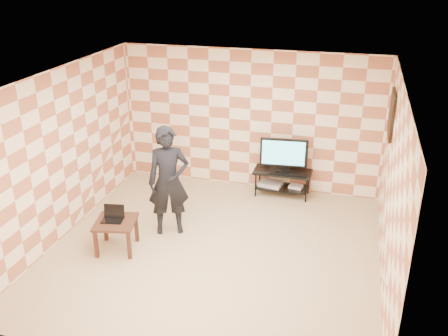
# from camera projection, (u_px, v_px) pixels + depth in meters

# --- Properties ---
(floor) EXTENTS (5.00, 5.00, 0.00)m
(floor) POSITION_uv_depth(u_px,v_px,m) (214.00, 250.00, 7.81)
(floor) COLOR tan
(floor) RESTS_ON ground
(wall_back) EXTENTS (5.00, 0.02, 2.70)m
(wall_back) POSITION_uv_depth(u_px,v_px,m) (250.00, 120.00, 9.49)
(wall_back) COLOR #F6E1C1
(wall_back) RESTS_ON ground
(wall_front) EXTENTS (5.00, 0.02, 2.70)m
(wall_front) POSITION_uv_depth(u_px,v_px,m) (144.00, 266.00, 5.06)
(wall_front) COLOR #F6E1C1
(wall_front) RESTS_ON ground
(wall_left) EXTENTS (0.02, 5.00, 2.70)m
(wall_left) POSITION_uv_depth(u_px,v_px,m) (62.00, 154.00, 7.88)
(wall_left) COLOR #F6E1C1
(wall_left) RESTS_ON ground
(wall_right) EXTENTS (0.02, 5.00, 2.70)m
(wall_right) POSITION_uv_depth(u_px,v_px,m) (392.00, 191.00, 6.68)
(wall_right) COLOR #F6E1C1
(wall_right) RESTS_ON ground
(ceiling) EXTENTS (5.00, 5.00, 0.02)m
(ceiling) POSITION_uv_depth(u_px,v_px,m) (212.00, 80.00, 6.74)
(ceiling) COLOR white
(ceiling) RESTS_ON wall_back
(wall_art) EXTENTS (0.04, 0.72, 0.72)m
(wall_art) POSITION_uv_depth(u_px,v_px,m) (392.00, 114.00, 7.82)
(wall_art) COLOR black
(wall_art) RESTS_ON wall_right
(tv_stand) EXTENTS (1.09, 0.49, 0.50)m
(tv_stand) POSITION_uv_depth(u_px,v_px,m) (283.00, 177.00, 9.46)
(tv_stand) COLOR black
(tv_stand) RESTS_ON floor
(tv) EXTENTS (0.89, 0.19, 0.64)m
(tv) POSITION_uv_depth(u_px,v_px,m) (284.00, 153.00, 9.26)
(tv) COLOR black
(tv) RESTS_ON tv_stand
(dvd_player) EXTENTS (0.47, 0.37, 0.07)m
(dvd_player) POSITION_uv_depth(u_px,v_px,m) (270.00, 184.00, 9.57)
(dvd_player) COLOR #B5B5B8
(dvd_player) RESTS_ON tv_stand
(game_console) EXTENTS (0.27, 0.22, 0.06)m
(game_console) POSITION_uv_depth(u_px,v_px,m) (296.00, 186.00, 9.47)
(game_console) COLOR silver
(game_console) RESTS_ON tv_stand
(side_table) EXTENTS (0.72, 0.72, 0.50)m
(side_table) POSITION_uv_depth(u_px,v_px,m) (116.00, 226.00, 7.68)
(side_table) COLOR #311910
(side_table) RESTS_ON floor
(laptop) EXTENTS (0.36, 0.30, 0.22)m
(laptop) POSITION_uv_depth(u_px,v_px,m) (113.00, 216.00, 7.68)
(laptop) COLOR black
(laptop) RESTS_ON side_table
(person) EXTENTS (0.79, 0.67, 1.82)m
(person) POSITION_uv_depth(u_px,v_px,m) (169.00, 181.00, 8.00)
(person) COLOR black
(person) RESTS_ON floor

